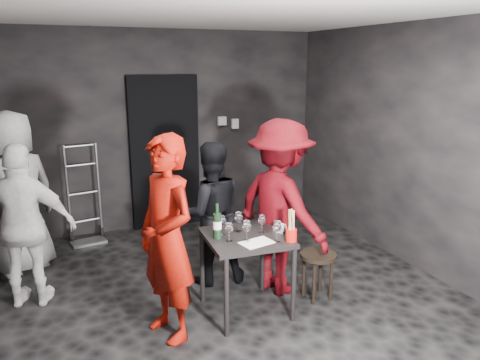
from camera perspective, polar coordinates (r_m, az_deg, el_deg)
name	(u,v)px	position (r m, az deg, el deg)	size (l,w,h in m)	color
floor	(231,303)	(4.68, -1.15, -14.80)	(4.50, 5.00, 0.02)	black
ceiling	(229,8)	(4.12, -1.35, 20.19)	(4.50, 5.00, 0.02)	silver
wall_back	(163,131)	(6.55, -9.39, 5.96)	(4.50, 0.04, 2.70)	black
wall_front	(449,288)	(2.20, 24.16, -11.96)	(4.50, 0.04, 2.70)	black
wall_right	(423,150)	(5.43, 21.46, 3.46)	(0.04, 5.00, 2.70)	black
doorway	(165,153)	(6.54, -9.16, 3.29)	(0.95, 0.10, 2.10)	black
wallbox_upper	(222,121)	(6.74, -2.23, 7.22)	(0.12, 0.06, 0.12)	#B7B7B2
wallbox_lower	(235,124)	(6.82, -0.64, 6.89)	(0.10, 0.06, 0.14)	#B7B7B2
hand_truck	(87,224)	(6.40, -18.20, -5.15)	(0.42, 0.35, 1.27)	#B2B2B7
tasting_table	(246,246)	(4.28, 0.76, -8.02)	(0.72, 0.72, 0.75)	black
stool	(318,262)	(4.68, 9.48, -9.87)	(0.35, 0.35, 0.47)	black
server_red	(166,224)	(3.85, -8.97, -5.26)	(0.73, 0.48, 2.00)	#920E04
woman_black	(211,213)	(4.85, -3.60, -4.08)	(0.73, 0.40, 1.50)	black
man_maroon	(281,194)	(4.60, 5.00, -1.67)	(1.31, 0.61, 2.03)	#4C040A
bystander_cream	(25,223)	(4.80, -24.77, -4.74)	(0.96, 0.46, 1.64)	white
bystander_grey	(14,178)	(5.56, -25.83, 0.23)	(1.04, 0.57, 2.13)	#949494
tasting_mat	(257,243)	(4.08, 2.06, -7.63)	(0.28, 0.19, 0.00)	white
wine_glass_a	(229,231)	(4.08, -1.32, -6.29)	(0.07, 0.07, 0.18)	white
wine_glass_b	(222,225)	(4.22, -2.22, -5.46)	(0.08, 0.08, 0.20)	white
wine_glass_c	(239,221)	(4.31, -0.16, -5.00)	(0.08, 0.08, 0.21)	white
wine_glass_d	(247,230)	(4.09, 0.85, -6.11)	(0.08, 0.08, 0.20)	white
wine_glass_e	(277,230)	(4.08, 4.53, -6.15)	(0.08, 0.08, 0.21)	white
wine_glass_f	(262,223)	(4.28, 2.68, -5.28)	(0.07, 0.07, 0.18)	white
wine_bottle	(217,225)	(4.15, -2.79, -5.49)	(0.08, 0.08, 0.32)	black
breadstick_cup	(291,226)	(4.10, 6.29, -5.58)	(0.10, 0.10, 0.31)	red
reserved_card	(279,228)	(4.32, 4.81, -5.80)	(0.08, 0.12, 0.10)	white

